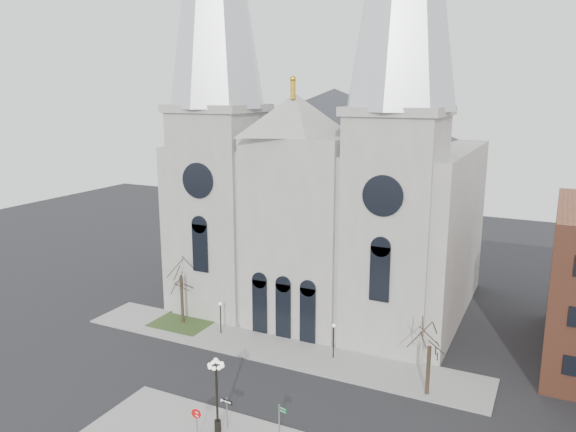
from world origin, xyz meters
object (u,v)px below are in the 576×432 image
at_px(globe_lamp, 217,386).
at_px(one_way_sign, 227,407).
at_px(street_name_sign, 280,417).

bearing_deg(globe_lamp, one_way_sign, 68.39).
relative_size(globe_lamp, one_way_sign, 2.46).
xyz_separation_m(globe_lamp, one_way_sign, (0.31, 0.77, -2.01)).
bearing_deg(street_name_sign, globe_lamp, -145.62).
bearing_deg(one_way_sign, globe_lamp, -106.81).
bearing_deg(street_name_sign, one_way_sign, -154.63).
height_order(globe_lamp, street_name_sign, globe_lamp).
distance_m(globe_lamp, one_way_sign, 2.18).
bearing_deg(one_way_sign, street_name_sign, 16.46).
height_order(globe_lamp, one_way_sign, globe_lamp).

